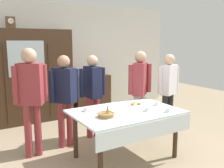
{
  "coord_description": "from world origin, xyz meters",
  "views": [
    {
      "loc": [
        -2.06,
        -3.17,
        1.79
      ],
      "look_at": [
        0.0,
        0.2,
        1.1
      ],
      "focal_mm": 39.57,
      "sensor_mm": 36.0,
      "label": 1
    }
  ],
  "objects_px": {
    "bookshelf_low": "(92,93)",
    "tea_cup_back_edge": "(86,110)",
    "pastry_plate": "(136,105)",
    "person_behind_table_right": "(65,92)",
    "person_beside_shelf": "(168,86)",
    "spoon_front_edge": "(141,115)",
    "person_behind_table_left": "(31,92)",
    "dining_table": "(127,118)",
    "spoon_far_left": "(108,110)",
    "tea_cup_far_right": "(147,109)",
    "book_stack": "(92,74)",
    "tea_cup_center": "(157,104)",
    "person_near_right_end": "(140,85)",
    "bread_basket": "(106,115)",
    "spoon_back_edge": "(127,117)",
    "tea_cup_mid_right": "(168,110)",
    "person_by_cabinet": "(93,88)",
    "wall_cabinet": "(25,77)",
    "mantel_clock": "(10,22)"
  },
  "relations": [
    {
      "from": "book_stack",
      "to": "person_behind_table_right",
      "type": "height_order",
      "value": "person_behind_table_right"
    },
    {
      "from": "dining_table",
      "to": "spoon_back_edge",
      "type": "xyz_separation_m",
      "value": [
        -0.17,
        -0.25,
        0.1
      ]
    },
    {
      "from": "book_stack",
      "to": "person_near_right_end",
      "type": "bearing_deg",
      "value": -89.67
    },
    {
      "from": "tea_cup_back_edge",
      "to": "bread_basket",
      "type": "distance_m",
      "value": 0.41
    },
    {
      "from": "person_behind_table_right",
      "to": "tea_cup_far_right",
      "type": "bearing_deg",
      "value": -50.58
    },
    {
      "from": "tea_cup_center",
      "to": "person_by_cabinet",
      "type": "xyz_separation_m",
      "value": [
        -0.65,
        1.03,
        0.15
      ]
    },
    {
      "from": "dining_table",
      "to": "spoon_front_edge",
      "type": "height_order",
      "value": "spoon_front_edge"
    },
    {
      "from": "dining_table",
      "to": "tea_cup_far_right",
      "type": "xyz_separation_m",
      "value": [
        0.25,
        -0.16,
        0.13
      ]
    },
    {
      "from": "spoon_far_left",
      "to": "person_behind_table_left",
      "type": "bearing_deg",
      "value": 146.44
    },
    {
      "from": "tea_cup_back_edge",
      "to": "person_behind_table_right",
      "type": "distance_m",
      "value": 0.64
    },
    {
      "from": "spoon_far_left",
      "to": "spoon_back_edge",
      "type": "bearing_deg",
      "value": -81.7
    },
    {
      "from": "pastry_plate",
      "to": "person_behind_table_left",
      "type": "distance_m",
      "value": 1.66
    },
    {
      "from": "wall_cabinet",
      "to": "person_near_right_end",
      "type": "xyz_separation_m",
      "value": [
        1.65,
        -1.93,
        -0.04
      ]
    },
    {
      "from": "book_stack",
      "to": "tea_cup_far_right",
      "type": "bearing_deg",
      "value": -99.95
    },
    {
      "from": "mantel_clock",
      "to": "tea_cup_center",
      "type": "relative_size",
      "value": 1.85
    },
    {
      "from": "mantel_clock",
      "to": "tea_cup_far_right",
      "type": "bearing_deg",
      "value": -63.33
    },
    {
      "from": "person_near_right_end",
      "to": "tea_cup_back_edge",
      "type": "bearing_deg",
      "value": -164.61
    },
    {
      "from": "bookshelf_low",
      "to": "spoon_back_edge",
      "type": "height_order",
      "value": "bookshelf_low"
    },
    {
      "from": "spoon_back_edge",
      "to": "person_by_cabinet",
      "type": "distance_m",
      "value": 1.32
    },
    {
      "from": "tea_cup_back_edge",
      "to": "tea_cup_center",
      "type": "bearing_deg",
      "value": -13.81
    },
    {
      "from": "book_stack",
      "to": "tea_cup_center",
      "type": "xyz_separation_m",
      "value": [
        -0.13,
        -2.61,
        -0.19
      ]
    },
    {
      "from": "book_stack",
      "to": "tea_cup_back_edge",
      "type": "bearing_deg",
      "value": -118.71
    },
    {
      "from": "tea_cup_back_edge",
      "to": "bookshelf_low",
      "type": "bearing_deg",
      "value": 61.29
    },
    {
      "from": "bookshelf_low",
      "to": "spoon_back_edge",
      "type": "bearing_deg",
      "value": -107.49
    },
    {
      "from": "mantel_clock",
      "to": "tea_cup_back_edge",
      "type": "distance_m",
      "value": 2.73
    },
    {
      "from": "tea_cup_center",
      "to": "pastry_plate",
      "type": "relative_size",
      "value": 0.46
    },
    {
      "from": "tea_cup_far_right",
      "to": "person_behind_table_left",
      "type": "distance_m",
      "value": 1.78
    },
    {
      "from": "dining_table",
      "to": "tea_cup_mid_right",
      "type": "height_order",
      "value": "tea_cup_mid_right"
    },
    {
      "from": "bookshelf_low",
      "to": "tea_cup_back_edge",
      "type": "height_order",
      "value": "bookshelf_low"
    },
    {
      "from": "bread_basket",
      "to": "person_beside_shelf",
      "type": "xyz_separation_m",
      "value": [
        1.76,
        0.61,
        0.15
      ]
    },
    {
      "from": "spoon_front_edge",
      "to": "person_behind_table_left",
      "type": "bearing_deg",
      "value": 139.46
    },
    {
      "from": "pastry_plate",
      "to": "tea_cup_back_edge",
      "type": "bearing_deg",
      "value": 172.64
    },
    {
      "from": "dining_table",
      "to": "pastry_plate",
      "type": "bearing_deg",
      "value": 32.99
    },
    {
      "from": "person_beside_shelf",
      "to": "person_behind_table_right",
      "type": "distance_m",
      "value": 2.02
    },
    {
      "from": "tea_cup_back_edge",
      "to": "tea_cup_mid_right",
      "type": "bearing_deg",
      "value": -33.36
    },
    {
      "from": "tea_cup_mid_right",
      "to": "dining_table",
      "type": "bearing_deg",
      "value": 143.28
    },
    {
      "from": "spoon_front_edge",
      "to": "person_beside_shelf",
      "type": "bearing_deg",
      "value": 31.21
    },
    {
      "from": "tea_cup_back_edge",
      "to": "person_beside_shelf",
      "type": "distance_m",
      "value": 1.9
    },
    {
      "from": "tea_cup_far_right",
      "to": "pastry_plate",
      "type": "xyz_separation_m",
      "value": [
        0.06,
        0.36,
        -0.02
      ]
    },
    {
      "from": "person_beside_shelf",
      "to": "person_by_cabinet",
      "type": "bearing_deg",
      "value": 159.02
    },
    {
      "from": "bread_basket",
      "to": "pastry_plate",
      "type": "xyz_separation_m",
      "value": [
        0.72,
        0.28,
        -0.02
      ]
    },
    {
      "from": "spoon_front_edge",
      "to": "person_behind_table_right",
      "type": "height_order",
      "value": "person_behind_table_right"
    },
    {
      "from": "bookshelf_low",
      "to": "tea_cup_back_edge",
      "type": "bearing_deg",
      "value": -118.71
    },
    {
      "from": "spoon_far_left",
      "to": "person_near_right_end",
      "type": "bearing_deg",
      "value": 26.18
    },
    {
      "from": "tea_cup_mid_right",
      "to": "person_beside_shelf",
      "type": "bearing_deg",
      "value": 45.79
    },
    {
      "from": "dining_table",
      "to": "bookshelf_low",
      "type": "relative_size",
      "value": 1.71
    },
    {
      "from": "bookshelf_low",
      "to": "spoon_front_edge",
      "type": "xyz_separation_m",
      "value": [
        -0.68,
        -2.89,
        0.29
      ]
    },
    {
      "from": "pastry_plate",
      "to": "person_behind_table_right",
      "type": "distance_m",
      "value": 1.2
    },
    {
      "from": "dining_table",
      "to": "spoon_far_left",
      "type": "xyz_separation_m",
      "value": [
        -0.23,
        0.18,
        0.1
      ]
    },
    {
      "from": "spoon_front_edge",
      "to": "tea_cup_center",
      "type": "bearing_deg",
      "value": 26.84
    }
  ]
}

